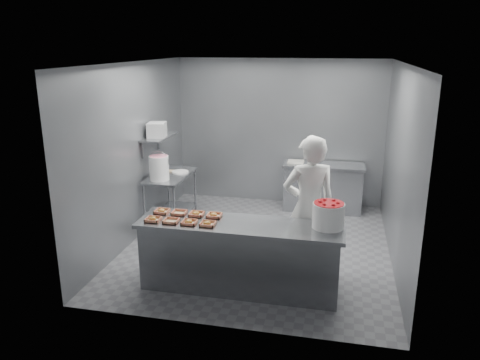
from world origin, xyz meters
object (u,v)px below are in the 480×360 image
(prep_table, at_px, (171,192))
(worker, at_px, (309,207))
(tray_3, at_px, (208,224))
(tray_6, at_px, (196,214))
(tray_7, at_px, (214,215))
(back_counter, at_px, (323,187))
(service_counter, at_px, (240,256))
(glaze_bucket, at_px, (159,167))
(appliance, at_px, (157,130))
(tray_5, at_px, (179,213))
(strawberry_tub, at_px, (328,214))
(tray_0, at_px, (153,219))
(tray_1, at_px, (171,221))
(tray_4, at_px, (162,211))
(tray_2, at_px, (189,222))

(prep_table, distance_m, worker, 2.83)
(prep_table, bearing_deg, worker, -28.75)
(tray_3, bearing_deg, tray_6, 128.55)
(tray_7, bearing_deg, tray_6, 180.00)
(tray_6, bearing_deg, back_counter, 63.93)
(service_counter, distance_m, glaze_bucket, 2.44)
(prep_table, relative_size, back_counter, 0.80)
(prep_table, relative_size, appliance, 3.74)
(worker, bearing_deg, prep_table, -48.48)
(service_counter, distance_m, worker, 1.13)
(tray_5, distance_m, strawberry_tub, 1.94)
(tray_0, bearing_deg, service_counter, 7.82)
(tray_7, bearing_deg, tray_5, 180.00)
(tray_1, xyz_separation_m, tray_4, (-0.24, 0.30, 0.00))
(prep_table, relative_size, tray_2, 6.40)
(service_counter, distance_m, tray_1, 0.98)
(tray_1, distance_m, strawberry_tub, 1.95)
(prep_table, relative_size, glaze_bucket, 2.46)
(tray_1, relative_size, tray_4, 1.00)
(prep_table, distance_m, glaze_bucket, 0.62)
(tray_4, distance_m, worker, 1.96)
(tray_2, relative_size, worker, 0.10)
(tray_1, bearing_deg, tray_3, -0.00)
(tray_0, xyz_separation_m, strawberry_tub, (2.18, 0.25, 0.15))
(tray_0, relative_size, tray_5, 1.00)
(prep_table, xyz_separation_m, tray_2, (1.03, -2.10, 0.33))
(strawberry_tub, bearing_deg, tray_5, 178.42)
(appliance, bearing_deg, strawberry_tub, -41.27)
(tray_6, bearing_deg, tray_5, 180.00)
(tray_1, distance_m, tray_3, 0.48)
(tray_0, distance_m, tray_4, 0.30)
(tray_1, xyz_separation_m, tray_2, (0.24, -0.00, 0.00))
(tray_2, xyz_separation_m, tray_3, (0.24, 0.00, 0.00))
(service_counter, distance_m, tray_3, 0.62)
(tray_6, bearing_deg, worker, 17.47)
(worker, height_order, strawberry_tub, worker)
(appliance, bearing_deg, tray_2, -69.05)
(back_counter, relative_size, tray_7, 8.01)
(tray_3, relative_size, glaze_bucket, 0.38)
(tray_2, xyz_separation_m, glaze_bucket, (-1.09, 1.76, 0.19))
(prep_table, bearing_deg, appliance, -154.76)
(tray_0, distance_m, worker, 2.05)
(back_counter, bearing_deg, tray_0, -120.42)
(tray_6, xyz_separation_m, glaze_bucket, (-1.09, 1.46, 0.19))
(prep_table, distance_m, tray_4, 1.91)
(tray_1, distance_m, tray_4, 0.39)
(prep_table, xyz_separation_m, back_counter, (2.55, 1.30, -0.14))
(tray_3, bearing_deg, tray_2, 180.00)
(tray_7, bearing_deg, tray_0, -157.30)
(tray_0, relative_size, glaze_bucket, 0.38)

